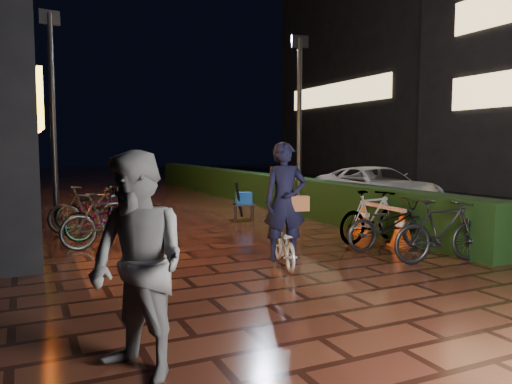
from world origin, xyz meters
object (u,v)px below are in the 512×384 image
cyclist (284,221)px  traffic_barrier (382,222)px  cart_assembly (243,200)px  bystander_person (138,265)px  van (376,188)px

cyclist → traffic_barrier: 3.11m
traffic_barrier → cart_assembly: size_ratio=1.76×
bystander_person → cart_assembly: bystander_person is taller
bystander_person → cyclist: cyclist is taller
bystander_person → van: 11.86m
bystander_person → van: bearing=103.0°
cyclist → cart_assembly: bearing=73.7°
bystander_person → traffic_barrier: bearing=95.4°
van → traffic_barrier: size_ratio=2.55×
traffic_barrier → van: bearing=52.7°
van → cart_assembly: size_ratio=4.48×
bystander_person → van: (8.78, 7.98, -0.29)m
bystander_person → cyclist: bearing=105.2°
van → bystander_person: bearing=-135.2°
van → traffic_barrier: bearing=-124.8°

